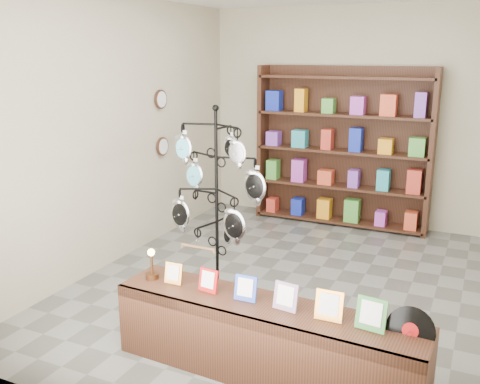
# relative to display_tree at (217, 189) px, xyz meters

# --- Properties ---
(ground) EXTENTS (5.00, 5.00, 0.00)m
(ground) POSITION_rel_display_tree_xyz_m (0.48, 0.55, -1.10)
(ground) COLOR slate
(ground) RESTS_ON ground
(room_envelope) EXTENTS (5.00, 5.00, 5.00)m
(room_envelope) POSITION_rel_display_tree_xyz_m (0.48, 0.55, 0.75)
(room_envelope) COLOR #BAB096
(room_envelope) RESTS_ON ground
(display_tree) EXTENTS (0.98, 0.87, 1.91)m
(display_tree) POSITION_rel_display_tree_xyz_m (0.00, 0.00, 0.00)
(display_tree) COLOR black
(display_tree) RESTS_ON ground
(front_shelf) EXTENTS (2.39, 0.59, 0.84)m
(front_shelf) POSITION_rel_display_tree_xyz_m (0.95, -1.07, -0.81)
(front_shelf) COLOR black
(front_shelf) RESTS_ON ground
(back_shelving) EXTENTS (2.42, 0.36, 2.20)m
(back_shelving) POSITION_rel_display_tree_xyz_m (0.48, 2.84, -0.07)
(back_shelving) COLOR black
(back_shelving) RESTS_ON ground
(wall_clocks) EXTENTS (0.03, 0.24, 0.84)m
(wall_clocks) POSITION_rel_display_tree_xyz_m (-1.49, 1.35, 0.40)
(wall_clocks) COLOR black
(wall_clocks) RESTS_ON ground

